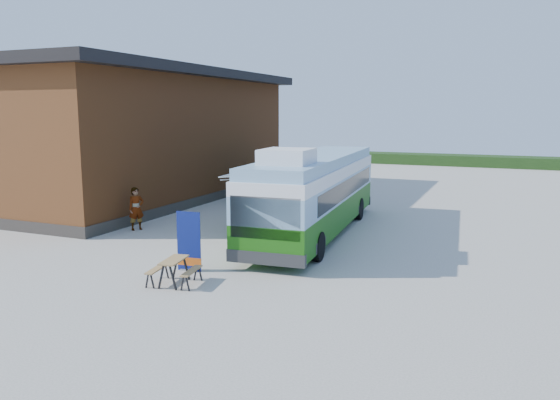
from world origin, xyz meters
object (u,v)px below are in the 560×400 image
at_px(banner, 189,247).
at_px(picnic_table, 174,266).
at_px(person_b, 303,193).
at_px(bus, 315,191).
at_px(person_a, 136,209).
at_px(slurry_tanker, 282,175).

xyz_separation_m(banner, picnic_table, (0.34, -1.38, -0.22)).
xyz_separation_m(picnic_table, person_b, (-1.06, 13.78, 0.23)).
distance_m(bus, person_a, 7.83).
distance_m(bus, slurry_tanker, 9.80).
height_order(banner, person_a, banner).
bearing_deg(person_a, slurry_tanker, 18.85).
relative_size(person_b, slurry_tanker, 0.25).
relative_size(banner, person_a, 1.04).
height_order(picnic_table, person_b, person_b).
xyz_separation_m(bus, slurry_tanker, (-5.04, 8.39, -0.45)).
height_order(bus, person_b, bus).
bearing_deg(person_a, bus, -41.38).
bearing_deg(bus, banner, -110.64).
relative_size(bus, person_b, 7.87).
distance_m(banner, picnic_table, 1.44).
xyz_separation_m(person_a, person_b, (4.77, 7.98, -0.14)).
bearing_deg(slurry_tanker, person_a, -96.58).
bearing_deg(slurry_tanker, picnic_table, -72.19).
bearing_deg(picnic_table, banner, 93.96).
xyz_separation_m(person_b, slurry_tanker, (-2.37, 2.70, 0.58)).
distance_m(picnic_table, person_a, 8.23).
distance_m(banner, slurry_tanker, 15.43).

